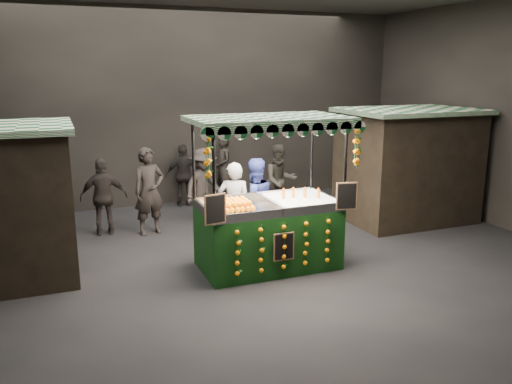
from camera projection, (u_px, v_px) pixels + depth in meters
name	position (u px, v px, depth m)	size (l,w,h in m)	color
ground	(254.00, 265.00, 9.41)	(12.00, 12.00, 0.00)	black
market_hall	(254.00, 75.00, 8.62)	(12.10, 10.10, 5.05)	black
neighbour_stall_right	(407.00, 165.00, 12.02)	(3.00, 2.20, 2.60)	black
juice_stall	(269.00, 222.00, 9.13)	(2.78, 1.63, 2.69)	black
vendor_grey	(234.00, 207.00, 9.99)	(0.75, 0.63, 1.76)	gray
vendor_blue	(254.00, 203.00, 10.22)	(0.92, 0.74, 1.79)	navy
shopper_0	(149.00, 191.00, 11.00)	(0.77, 0.59, 1.88)	black
shopper_1	(280.00, 181.00, 12.38)	(0.87, 0.68, 1.74)	#2D2925
shopper_2	(104.00, 197.00, 10.99)	(1.01, 0.50, 1.66)	#292321
shopper_3	(204.00, 186.00, 11.89)	(1.28, 1.13, 1.72)	#2E2725
shopper_5	(374.00, 169.00, 13.35)	(1.14, 1.86, 1.92)	#2C2624
shopper_6	(223.00, 169.00, 13.69)	(0.46, 0.67, 1.80)	black
shopper_7	(184.00, 175.00, 13.33)	(0.97, 0.48, 1.61)	black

